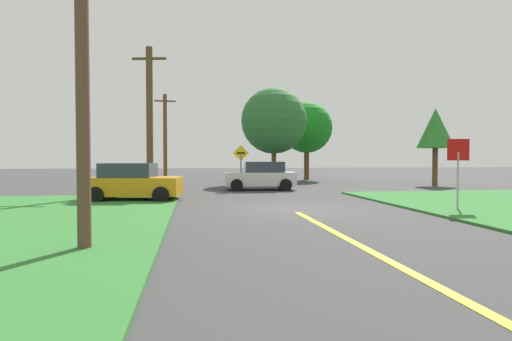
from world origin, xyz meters
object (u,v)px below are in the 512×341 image
utility_pole_mid (150,118)px  oak_tree_left (274,121)px  utility_pole_near (82,21)px  pine_tree_center (307,128)px  stop_sign (458,160)px  car_approaching_junction (261,176)px  direction_sign (241,162)px  parked_car_near_building (133,182)px  oak_tree_right (435,129)px  utility_pole_far (165,136)px

utility_pole_mid → oak_tree_left: (7.96, 6.74, 0.56)m
utility_pole_near → pine_tree_center: bearing=65.5°
utility_pole_near → pine_tree_center: (11.50, 25.21, -0.12)m
stop_sign → car_approaching_junction: 11.56m
direction_sign → parked_car_near_building: bearing=-135.9°
stop_sign → pine_tree_center: bearing=-79.8°
car_approaching_junction → direction_sign: (-1.19, -0.26, 0.79)m
utility_pole_near → oak_tree_right: size_ratio=1.68×
utility_pole_near → utility_pole_far: size_ratio=1.19×
utility_pole_near → utility_pole_mid: (-0.15, 13.89, -0.57)m
stop_sign → pine_tree_center: (0.26, 20.51, 2.60)m
utility_pole_mid → direction_sign: 5.48m
utility_pole_far → oak_tree_left: 10.83m
stop_sign → utility_pole_far: size_ratio=0.34×
car_approaching_junction → direction_sign: size_ratio=1.61×
utility_pole_far → oak_tree_right: bearing=-29.7°
parked_car_near_building → utility_pole_near: 10.33m
car_approaching_junction → oak_tree_left: bearing=-103.8°
utility_pole_far → oak_tree_right: (18.49, -10.53, 0.06)m
oak_tree_left → pine_tree_center: bearing=51.1°
utility_pole_near → utility_pole_far: utility_pole_near is taller
parked_car_near_building → utility_pole_far: (0.14, 18.13, 2.93)m
utility_pole_far → direction_sign: bearing=-68.9°
direction_sign → oak_tree_left: oak_tree_left is taller
direction_sign → oak_tree_right: size_ratio=0.50×
parked_car_near_building → pine_tree_center: (11.93, 15.56, 3.56)m
utility_pole_near → pine_tree_center: size_ratio=1.33×
utility_pole_mid → pine_tree_center: size_ratio=1.17×
car_approaching_junction → parked_car_near_building: 8.28m
oak_tree_left → direction_sign: bearing=-117.1°
direction_sign → oak_tree_left: size_ratio=0.38×
utility_pole_near → stop_sign: bearing=22.7°
parked_car_near_building → oak_tree_left: size_ratio=0.60×
parked_car_near_building → utility_pole_near: size_ratio=0.47×
stop_sign → utility_pole_mid: size_ratio=0.33×
utility_pole_mid → oak_tree_left: size_ratio=1.12×
car_approaching_junction → stop_sign: bearing=121.6°
parked_car_near_building → utility_pole_mid: 5.27m
car_approaching_junction → utility_pole_far: (-6.24, 12.85, 2.93)m
direction_sign → oak_tree_left: 7.29m
stop_sign → utility_pole_near: (-11.24, -4.69, 2.72)m
car_approaching_junction → utility_pole_far: bearing=-59.8°
direction_sign → oak_tree_right: 13.86m
utility_pole_near → car_approaching_junction: bearing=68.3°
oak_tree_left → oak_tree_right: (10.39, -3.38, -0.68)m
car_approaching_junction → oak_tree_right: size_ratio=0.80×
parked_car_near_building → direction_sign: direction_sign is taller
utility_pole_mid → oak_tree_left: utility_pole_mid is taller
car_approaching_junction → oak_tree_right: (12.25, 2.32, 2.99)m
parked_car_near_building → oak_tree_left: (8.23, 10.98, 3.67)m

